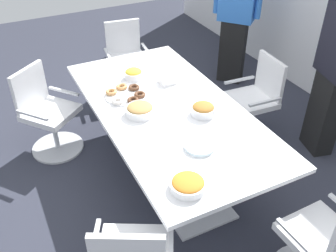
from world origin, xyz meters
The scene contains 14 objects.
ground_plane centered at (0.00, 0.00, -0.01)m, with size 10.00×10.00×0.01m, color #2D303D.
conference_table centered at (0.00, 0.00, 0.63)m, with size 2.40×1.20×0.75m.
office_chair_0 centered at (-0.14, 1.10, 0.41)m, with size 0.58×0.58×0.91m.
office_chair_1 centered at (-1.66, 0.24, 0.41)m, with size 0.61×0.61×0.91m.
office_chair_2 centered at (-0.89, -0.93, 0.41)m, with size 0.76×0.76×0.91m.
office_chair_4 centered at (1.57, 0.41, 0.41)m, with size 0.56×0.56×0.91m.
person_standing_0 centered at (-1.32, 1.62, 0.93)m, with size 0.52×0.45×1.78m.
snack_bowl_pretzels centered at (0.23, 0.22, 0.80)m, with size 0.21×0.21×0.11m.
snack_bowl_chips_orange centered at (0.96, -0.33, 0.79)m, with size 0.25×0.25×0.08m.
snack_bowl_cookies centered at (-0.01, -0.26, 0.80)m, with size 0.25×0.25×0.10m.
snack_bowl_chips_yellow centered at (-0.64, -0.06, 0.80)m, with size 0.19×0.19×0.10m.
donut_platter centered at (-0.35, -0.26, 0.77)m, with size 0.38×0.37×0.04m.
plate_stack centered at (0.62, -0.04, 0.77)m, with size 0.24×0.24×0.03m.
napkin_pile centered at (-0.41, 0.19, 0.78)m, with size 0.14×0.14×0.06m, color white.
Camera 1 is at (2.58, -1.29, 2.61)m, focal length 41.16 mm.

